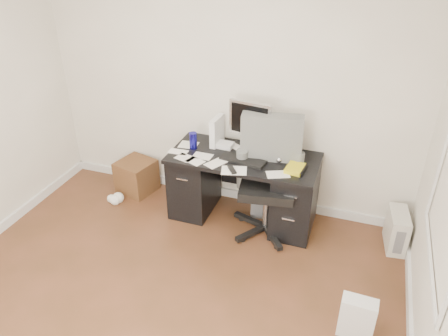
# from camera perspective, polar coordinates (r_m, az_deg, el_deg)

# --- Properties ---
(ground) EXTENTS (4.00, 4.00, 0.00)m
(ground) POSITION_cam_1_polar(r_m,az_deg,el_deg) (3.76, -10.17, -19.61)
(ground) COLOR #442B16
(ground) RESTS_ON ground
(room_shell) EXTENTS (4.02, 4.02, 2.71)m
(room_shell) POSITION_cam_1_polar(r_m,az_deg,el_deg) (2.74, -12.36, 3.77)
(room_shell) COLOR beige
(room_shell) RESTS_ON ground
(desk) EXTENTS (1.50, 0.70, 0.75)m
(desk) POSITION_cam_1_polar(r_m,az_deg,el_deg) (4.56, 2.52, -2.34)
(desk) COLOR black
(desk) RESTS_ON ground
(loose_papers) EXTENTS (1.10, 0.60, 0.00)m
(loose_papers) POSITION_cam_1_polar(r_m,az_deg,el_deg) (4.40, -0.07, 1.65)
(loose_papers) COLOR white
(loose_papers) RESTS_ON desk
(lcd_monitor) EXTENTS (0.47, 0.31, 0.55)m
(lcd_monitor) POSITION_cam_1_polar(r_m,az_deg,el_deg) (4.35, 3.40, 5.34)
(lcd_monitor) COLOR #BABBBF
(lcd_monitor) RESTS_ON desk
(keyboard) EXTENTS (0.48, 0.23, 0.03)m
(keyboard) POSITION_cam_1_polar(r_m,az_deg,el_deg) (4.29, 2.48, 1.05)
(keyboard) COLOR black
(keyboard) RESTS_ON desk
(computer_mouse) EXTENTS (0.07, 0.07, 0.06)m
(computer_mouse) POSITION_cam_1_polar(r_m,az_deg,el_deg) (4.29, 7.22, 1.07)
(computer_mouse) COLOR #BABBBF
(computer_mouse) RESTS_ON desk
(travel_mug) EXTENTS (0.09, 0.09, 0.18)m
(travel_mug) POSITION_cam_1_polar(r_m,az_deg,el_deg) (4.51, -4.05, 3.58)
(travel_mug) COLOR navy
(travel_mug) RESTS_ON desk
(white_binder) EXTENTS (0.14, 0.27, 0.30)m
(white_binder) POSITION_cam_1_polar(r_m,az_deg,el_deg) (4.56, -0.92, 4.87)
(white_binder) COLOR white
(white_binder) RESTS_ON desk
(magazine_file) EXTENTS (0.17, 0.23, 0.24)m
(magazine_file) POSITION_cam_1_polar(r_m,az_deg,el_deg) (4.34, 9.25, 2.64)
(magazine_file) COLOR olive
(magazine_file) RESTS_ON desk
(pen_cup) EXTENTS (0.12, 0.12, 0.22)m
(pen_cup) POSITION_cam_1_polar(r_m,az_deg,el_deg) (4.48, 7.06, 3.55)
(pen_cup) COLOR brown
(pen_cup) RESTS_ON desk
(yellow_book) EXTENTS (0.19, 0.24, 0.04)m
(yellow_book) POSITION_cam_1_polar(r_m,az_deg,el_deg) (4.19, 9.33, -0.07)
(yellow_book) COLOR gold
(yellow_book) RESTS_ON desk
(paper_remote) EXTENTS (0.28, 0.25, 0.02)m
(paper_remote) POSITION_cam_1_polar(r_m,az_deg,el_deg) (4.13, 1.32, -0.22)
(paper_remote) COLOR white
(paper_remote) RESTS_ON desk
(office_chair) EXTENTS (0.79, 0.79, 1.21)m
(office_chair) POSITION_cam_1_polar(r_m,az_deg,el_deg) (4.28, 5.77, -1.64)
(office_chair) COLOR #515451
(office_chair) RESTS_ON ground
(pc_tower) EXTENTS (0.22, 0.40, 0.38)m
(pc_tower) POSITION_cam_1_polar(r_m,az_deg,el_deg) (4.61, 21.62, -7.54)
(pc_tower) COLOR beige
(pc_tower) RESTS_ON ground
(shopping_bag) EXTENTS (0.27, 0.20, 0.36)m
(shopping_bag) POSITION_cam_1_polar(r_m,az_deg,el_deg) (3.67, 16.97, -18.19)
(shopping_bag) COLOR silver
(shopping_bag) RESTS_ON ground
(wicker_basket) EXTENTS (0.46, 0.46, 0.38)m
(wicker_basket) POSITION_cam_1_polar(r_m,az_deg,el_deg) (5.23, -11.35, -1.05)
(wicker_basket) COLOR #472815
(wicker_basket) RESTS_ON ground
(desk_printer) EXTENTS (0.36, 0.31, 0.19)m
(desk_printer) POSITION_cam_1_polar(r_m,az_deg,el_deg) (4.82, 5.53, -4.86)
(desk_printer) COLOR #5C5D61
(desk_printer) RESTS_ON ground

